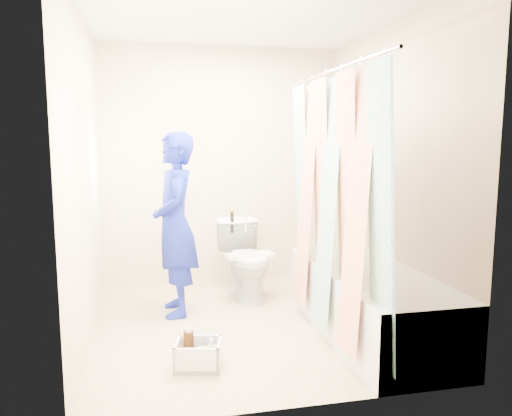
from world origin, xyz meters
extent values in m
plane|color=tan|center=(0.00, 0.00, 0.00)|extent=(2.60, 2.60, 0.00)
cube|color=silver|center=(0.00, 0.00, 2.40)|extent=(2.40, 2.60, 0.02)
cube|color=beige|center=(0.00, 1.30, 1.20)|extent=(2.40, 0.02, 2.40)
cube|color=beige|center=(0.00, -1.30, 1.20)|extent=(2.40, 0.02, 2.40)
cube|color=beige|center=(-1.20, 0.00, 1.20)|extent=(0.02, 2.60, 2.40)
cube|color=beige|center=(1.20, 0.00, 1.20)|extent=(0.02, 2.60, 2.40)
cube|color=silver|center=(0.85, -0.43, 0.25)|extent=(0.70, 1.75, 0.50)
cube|color=white|center=(0.85, -0.43, 0.46)|extent=(0.58, 1.63, 0.06)
cylinder|color=silver|center=(0.52, -0.43, 1.95)|extent=(0.02, 1.90, 0.02)
cube|color=silver|center=(0.52, -0.43, 1.02)|extent=(0.06, 1.75, 1.80)
imported|color=white|center=(0.12, 0.69, 0.36)|extent=(0.48, 0.75, 0.72)
cube|color=white|center=(0.14, 0.58, 0.42)|extent=(0.46, 0.24, 0.03)
cylinder|color=black|center=(0.02, 0.88, 0.69)|extent=(0.03, 0.03, 0.21)
cylinder|color=gold|center=(0.02, 0.88, 0.80)|extent=(0.06, 0.06, 0.03)
cylinder|color=white|center=(0.15, 0.89, 0.67)|extent=(0.03, 0.03, 0.17)
imported|color=#1023A0|center=(-0.55, 0.38, 0.77)|extent=(0.40, 0.58, 1.54)
cube|color=white|center=(-0.47, -0.69, 0.01)|extent=(0.34, 0.30, 0.03)
cube|color=white|center=(-0.60, -0.66, 0.09)|extent=(0.07, 0.23, 0.18)
cube|color=white|center=(-0.34, -0.72, 0.09)|extent=(0.07, 0.23, 0.18)
cube|color=white|center=(-0.50, -0.79, 0.09)|extent=(0.29, 0.09, 0.18)
cube|color=white|center=(-0.45, -0.58, 0.09)|extent=(0.29, 0.09, 0.18)
cylinder|color=#391F0B|center=(-0.53, -0.64, 0.13)|extent=(0.07, 0.07, 0.20)
cylinder|color=white|center=(-0.40, -0.66, 0.12)|extent=(0.06, 0.06, 0.18)
cylinder|color=beige|center=(-0.46, -0.74, 0.09)|extent=(0.04, 0.04, 0.13)
cylinder|color=#391F0B|center=(-0.55, -0.73, 0.06)|extent=(0.06, 0.06, 0.06)
cylinder|color=gold|center=(-0.55, -0.73, 0.09)|extent=(0.06, 0.06, 0.01)
imported|color=white|center=(-0.40, -0.75, 0.12)|extent=(0.09, 0.10, 0.19)
camera|label=1|loc=(-0.77, -3.78, 1.49)|focal=35.00mm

